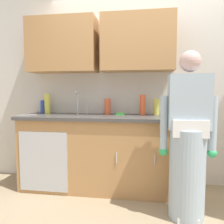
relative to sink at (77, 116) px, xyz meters
The scene contains 14 objects.
ground_plane 1.42m from the sink, 40.81° to the right, with size 9.00×9.00×0.00m, color #998466.
kitchen_wall_with_uppers 0.92m from the sink, 22.92° to the left, with size 4.80×0.44×2.70m.
counter_cabinet 0.55m from the sink, ahead, with size 1.90×0.62×0.90m.
countertop 0.27m from the sink, ahead, with size 1.96×0.66×0.04m, color #474442.
sink is the anchor object (origin of this frame).
person_at_sink 1.42m from the sink, 23.91° to the right, with size 0.55×0.34×1.62m.
bottle_water_tall 0.86m from the sink, ahead, with size 0.08×0.08×0.26m, color #E05933.
bottle_water_short 0.60m from the sink, 161.06° to the left, with size 0.07×0.07×0.18m, color #334CB2.
bottle_soap 0.51m from the sink, 162.64° to the left, with size 0.08×0.08×0.27m, color #D8D14C.
bottle_cleaner_spray 1.03m from the sink, 10.10° to the left, with size 0.07×0.07×0.21m, color #D8D14C.
bottle_dish_liquid 0.42m from the sink, 22.66° to the left, with size 0.08×0.08×0.21m, color #E05933.
cup_by_sink 1.16m from the sink, ahead, with size 0.08×0.08×0.08m, color #33478C.
knife_on_counter 0.65m from the sink, behind, with size 0.24×0.02×0.01m, color silver.
sponge 0.56m from the sink, ahead, with size 0.11×0.07×0.03m, color #4CBF4C.
Camera 1 is at (0.05, -2.07, 1.23)m, focal length 35.98 mm.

